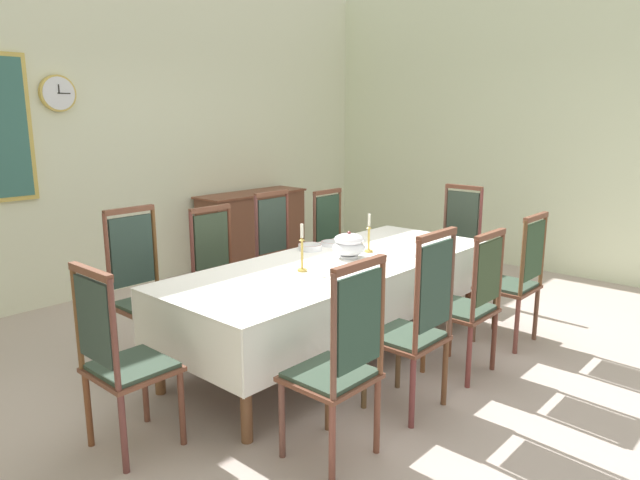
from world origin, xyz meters
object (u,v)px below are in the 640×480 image
object	(u,v)px
chair_north_c	(282,254)
soup_tureen	(349,245)
chair_north_d	(337,243)
bowl_near_left	(420,252)
chair_south_a	(340,361)
chair_south_d	(516,278)
chair_head_east	(455,243)
chair_south_b	(416,322)
mounted_clock	(58,93)
chair_head_west	(120,357)
sideboard	(253,229)
dining_table	(337,270)
chair_north_a	(143,288)
chair_north_b	(222,272)
chair_south_c	(469,301)
candlestick_east	(369,237)
bowl_far_left	(310,247)
bowl_near_right	(332,243)
candlestick_west	(302,252)
spoon_primary	(425,251)
spoon_secondary	(339,242)

from	to	relation	value
chair_north_c	soup_tureen	distance (m)	1.01
chair_north_d	bowl_near_left	size ratio (longest dim) A/B	5.94
chair_south_a	bowl_near_left	distance (m)	1.79
chair_south_d	chair_head_east	xyz separation A→B (m)	(0.72, 0.95, 0.02)
chair_south_a	chair_south_b	xyz separation A→B (m)	(0.73, -0.00, 0.01)
chair_north_d	chair_north_c	bearing A→B (deg)	-0.28
chair_north_c	mounted_clock	xyz separation A→B (m)	(-1.10, 1.84, 1.45)
chair_head_west	soup_tureen	xyz separation A→B (m)	(1.97, 0.00, 0.29)
sideboard	mounted_clock	world-z (taller)	mounted_clock
dining_table	chair_north_a	bearing A→B (deg)	139.22
soup_tureen	sideboard	xyz separation A→B (m)	(1.25, 2.54, -0.39)
chair_south_b	chair_north_b	xyz separation A→B (m)	(-0.00, 1.90, -0.03)
chair_south_a	chair_south_b	size ratio (longest dim) A/B	0.97
chair_north_b	chair_south_c	bearing A→B (deg)	110.36
candlestick_east	sideboard	world-z (taller)	candlestick_east
chair_north_c	mounted_clock	size ratio (longest dim) A/B	3.41
chair_south_b	soup_tureen	bearing A→B (deg)	61.84
bowl_far_left	mounted_clock	distance (m)	2.84
chair_head_west	bowl_near_right	bearing A→B (deg)	99.85
chair_north_c	sideboard	xyz separation A→B (m)	(1.05, 1.59, -0.13)
chair_north_d	candlestick_east	size ratio (longest dim) A/B	3.46
candlestick_west	mounted_clock	world-z (taller)	mounted_clock
chair_north_c	candlestick_west	bearing A→B (deg)	52.76
chair_south_b	candlestick_west	world-z (taller)	chair_south_b
chair_south_c	bowl_far_left	size ratio (longest dim) A/B	5.41
chair_south_d	bowl_near_left	distance (m)	0.81
chair_head_east	candlestick_west	xyz separation A→B (m)	(-2.22, 0.00, 0.31)
dining_table	chair_north_d	xyz separation A→B (m)	(1.11, 0.95, -0.11)
chair_north_b	bowl_far_left	bearing A→B (deg)	132.68
chair_south_b	soup_tureen	distance (m)	1.11
dining_table	chair_south_d	size ratio (longest dim) A/B	2.62
chair_south_c	bowl_near_right	size ratio (longest dim) A/B	5.70
chair_south_a	chair_head_east	bearing A→B (deg)	17.93
chair_south_b	chair_south_d	distance (m)	1.48
chair_north_a	chair_north_b	bearing A→B (deg)	179.62
bowl_near_right	chair_head_west	bearing A→B (deg)	-170.15
candlestick_east	spoon_primary	distance (m)	0.48
chair_head_west	chair_south_d	bearing A→B (deg)	72.13
chair_north_b	spoon_primary	xyz separation A→B (m)	(1.08, -1.29, 0.19)
chair_south_a	spoon_primary	bearing A→B (deg)	18.52
chair_north_d	chair_head_east	size ratio (longest dim) A/B	0.95
chair_south_d	spoon_secondary	world-z (taller)	chair_south_d
chair_head_east	candlestick_east	size ratio (longest dim) A/B	3.64
chair_south_d	chair_south_b	bearing A→B (deg)	-179.78
chair_north_d	soup_tureen	size ratio (longest dim) A/B	4.17
spoon_secondary	chair_south_c	bearing A→B (deg)	-88.28
bowl_near_right	spoon_secondary	bearing A→B (deg)	11.61
chair_north_d	chair_head_west	bearing A→B (deg)	17.88
bowl_far_left	spoon_secondary	xyz separation A→B (m)	(0.37, 0.01, -0.02)
dining_table	chair_south_c	distance (m)	1.01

